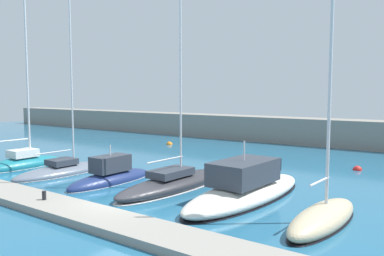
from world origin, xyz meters
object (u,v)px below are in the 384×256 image
object	(u,v)px
sailboat_charcoal_fourth	(174,182)
motorboat_ivory_fifth	(246,189)
sailboat_teal_nearest	(22,163)
sailboat_sand_sixth	(323,217)
sailboat_slate_second	(64,171)
mooring_buoy_red	(357,170)
dock_bollard	(44,195)
mooring_buoy_orange	(169,145)
motorboat_navy_third	(111,177)

from	to	relation	value
sailboat_charcoal_fourth	motorboat_ivory_fifth	bearing A→B (deg)	-81.66
sailboat_teal_nearest	sailboat_sand_sixth	xyz separation A→B (m)	(22.57, 0.35, 0.03)
sailboat_slate_second	mooring_buoy_red	bearing A→B (deg)	-48.78
sailboat_sand_sixth	dock_bollard	distance (m)	13.22
motorboat_ivory_fifth	sailboat_sand_sixth	distance (m)	4.90
motorboat_ivory_fifth	dock_bollard	size ratio (longest dim) A/B	23.94
sailboat_sand_sixth	mooring_buoy_orange	xyz separation A→B (m)	(-21.85, 16.42, -0.36)
mooring_buoy_orange	motorboat_ivory_fifth	bearing A→B (deg)	-40.46
mooring_buoy_red	sailboat_sand_sixth	bearing A→B (deg)	-82.76
motorboat_navy_third	mooring_buoy_red	bearing A→B (deg)	-40.50
sailboat_charcoal_fourth	sailboat_slate_second	bearing A→B (deg)	99.64
mooring_buoy_orange	mooring_buoy_red	distance (m)	20.37
sailboat_teal_nearest	sailboat_charcoal_fourth	bearing A→B (deg)	-83.66
motorboat_ivory_fifth	dock_bollard	bearing A→B (deg)	136.87
sailboat_sand_sixth	mooring_buoy_orange	size ratio (longest dim) A/B	18.58
sailboat_teal_nearest	sailboat_sand_sixth	distance (m)	22.57
motorboat_navy_third	mooring_buoy_red	world-z (taller)	motorboat_navy_third
sailboat_teal_nearest	dock_bollard	xyz separation A→B (m)	(10.51, -5.07, 0.24)
sailboat_charcoal_fourth	mooring_buoy_orange	distance (m)	19.83
mooring_buoy_orange	mooring_buoy_red	world-z (taller)	mooring_buoy_orange
mooring_buoy_orange	dock_bollard	distance (m)	23.94
motorboat_navy_third	mooring_buoy_orange	distance (m)	18.42
sailboat_slate_second	sailboat_sand_sixth	size ratio (longest dim) A/B	1.13
motorboat_navy_third	dock_bollard	xyz separation A→B (m)	(1.23, -5.53, 0.22)
sailboat_charcoal_fourth	mooring_buoy_orange	xyz separation A→B (m)	(-12.75, 15.19, -0.39)
motorboat_ivory_fifth	sailboat_charcoal_fourth	bearing A→B (deg)	99.17
motorboat_navy_third	sailboat_sand_sixth	size ratio (longest dim) A/B	0.54
sailboat_charcoal_fourth	mooring_buoy_orange	bearing A→B (deg)	42.42
sailboat_teal_nearest	mooring_buoy_red	bearing A→B (deg)	-56.88
dock_bollard	sailboat_teal_nearest	bearing A→B (deg)	154.26
motorboat_navy_third	motorboat_ivory_fifth	xyz separation A→B (m)	(8.70, 1.58, 0.21)
sailboat_slate_second	sailboat_charcoal_fourth	world-z (taller)	sailboat_charcoal_fourth
sailboat_sand_sixth	mooring_buoy_orange	world-z (taller)	sailboat_sand_sixth
motorboat_navy_third	sailboat_sand_sixth	bearing A→B (deg)	-90.00
sailboat_charcoal_fourth	sailboat_sand_sixth	xyz separation A→B (m)	(9.11, -1.23, -0.03)
sailboat_slate_second	sailboat_charcoal_fourth	xyz separation A→B (m)	(9.00, 1.14, 0.18)
sailboat_slate_second	mooring_buoy_orange	bearing A→B (deg)	14.99
sailboat_charcoal_fourth	dock_bollard	size ratio (longest dim) A/B	40.17
mooring_buoy_orange	dock_bollard	xyz separation A→B (m)	(9.80, -21.84, 0.57)
motorboat_ivory_fifth	mooring_buoy_orange	world-z (taller)	motorboat_ivory_fifth
motorboat_ivory_fifth	mooring_buoy_orange	size ratio (longest dim) A/B	15.87
mooring_buoy_orange	sailboat_charcoal_fourth	bearing A→B (deg)	-50.00
sailboat_slate_second	motorboat_navy_third	world-z (taller)	sailboat_slate_second
sailboat_charcoal_fourth	dock_bollard	xyz separation A→B (m)	(-2.95, -6.65, 0.18)
motorboat_ivory_fifth	mooring_buoy_red	bearing A→B (deg)	-10.55
sailboat_sand_sixth	motorboat_navy_third	bearing A→B (deg)	92.47
motorboat_ivory_fifth	dock_bollard	world-z (taller)	motorboat_ivory_fifth
sailboat_sand_sixth	dock_bollard	world-z (taller)	sailboat_sand_sixth
sailboat_teal_nearest	motorboat_navy_third	distance (m)	9.29
motorboat_ivory_fifth	sailboat_sand_sixth	xyz separation A→B (m)	(4.59, -1.70, -0.19)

